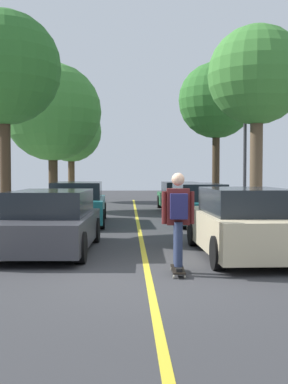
% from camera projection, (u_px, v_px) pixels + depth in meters
% --- Properties ---
extents(ground, '(80.00, 80.00, 0.00)m').
position_uv_depth(ground, '(149.00, 280.00, 8.19)').
color(ground, '#353538').
extents(center_line, '(0.12, 39.20, 0.01)m').
position_uv_depth(center_line, '(142.00, 244.00, 12.19)').
color(center_line, gold).
rests_on(center_line, ground).
extents(parked_car_left_nearest, '(2.10, 4.37, 1.40)m').
position_uv_depth(parked_car_left_nearest, '(51.00, 222.00, 11.15)').
color(parked_car_left_nearest, '#38383D').
rests_on(parked_car_left_nearest, ground).
extents(parked_car_left_near, '(2.10, 4.74, 1.47)m').
position_uv_depth(parked_car_left_near, '(78.00, 203.00, 17.13)').
color(parked_car_left_near, '#196066').
rests_on(parked_car_left_near, ground).
extents(parked_car_right_nearest, '(1.99, 4.44, 1.48)m').
position_uv_depth(parked_car_right_nearest, '(243.00, 223.00, 10.47)').
color(parked_car_right_nearest, '#BCAD89').
rests_on(parked_car_right_nearest, ground).
extents(parked_car_right_near, '(1.89, 4.60, 1.43)m').
position_uv_depth(parked_car_right_near, '(198.00, 204.00, 17.13)').
color(parked_car_right_near, '#196066').
rests_on(parked_car_right_near, ground).
extents(parked_car_right_far, '(2.01, 4.66, 1.36)m').
position_uv_depth(parked_car_right_far, '(180.00, 197.00, 23.14)').
color(parked_car_right_far, '#1E5B33').
rests_on(parked_car_right_far, ground).
extents(street_tree_left_nearest, '(3.22, 3.22, 6.26)m').
position_uv_depth(street_tree_left_nearest, '(4.00, 69.00, 13.70)').
color(street_tree_left_nearest, '#3D2D1E').
rests_on(street_tree_left_nearest, sidewalk_left).
extents(street_tree_left_near, '(4.53, 4.53, 6.74)m').
position_uv_depth(street_tree_left_near, '(53.00, 113.00, 22.49)').
color(street_tree_left_near, '#3D2D1E').
rests_on(street_tree_left_near, sidewalk_left).
extents(street_tree_left_far, '(3.72, 3.72, 6.05)m').
position_uv_depth(street_tree_left_far, '(71.00, 132.00, 29.78)').
color(street_tree_left_far, '#4C3823').
rests_on(street_tree_left_far, sidewalk_left).
extents(street_tree_right_nearest, '(3.22, 3.22, 6.47)m').
position_uv_depth(street_tree_right_nearest, '(257.00, 77.00, 15.77)').
color(street_tree_right_nearest, brown).
rests_on(street_tree_right_nearest, sidewalk_right).
extents(street_tree_right_near, '(3.61, 3.61, 6.92)m').
position_uv_depth(street_tree_right_near, '(216.00, 101.00, 23.05)').
color(street_tree_right_near, '#3D2D1E').
rests_on(street_tree_right_near, sidewalk_right).
extents(streetlamp, '(0.36, 0.24, 6.01)m').
position_uv_depth(streetlamp, '(245.00, 124.00, 17.51)').
color(streetlamp, '#38383D').
rests_on(streetlamp, sidewalk_right).
extents(skateboard, '(0.25, 0.85, 0.10)m').
position_uv_depth(skateboard, '(178.00, 269.00, 8.64)').
color(skateboard, black).
rests_on(skateboard, ground).
extents(skateboarder, '(0.58, 0.70, 1.71)m').
position_uv_depth(skateboarder, '(178.00, 215.00, 8.56)').
color(skateboarder, black).
rests_on(skateboarder, skateboard).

